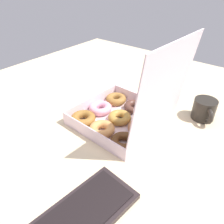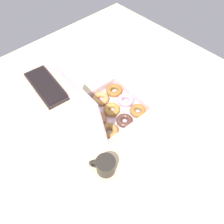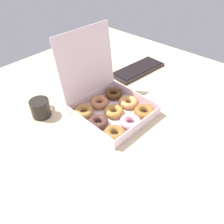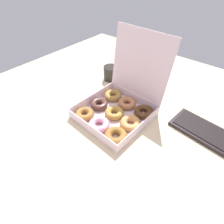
% 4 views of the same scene
% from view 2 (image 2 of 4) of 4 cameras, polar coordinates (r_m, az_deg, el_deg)
% --- Properties ---
extents(ground_plane, '(1.80, 1.80, 0.02)m').
position_cam_2_polar(ground_plane, '(1.31, -0.06, 0.66)').
color(ground_plane, beige).
extents(donut_box, '(0.35, 0.40, 0.38)m').
position_cam_2_polar(donut_box, '(1.25, -0.71, 0.97)').
color(donut_box, white).
rests_on(donut_box, ground_plane).
extents(keyboard, '(0.38, 0.18, 0.02)m').
position_cam_2_polar(keyboard, '(1.47, -16.86, 6.58)').
color(keyboard, black).
rests_on(keyboard, ground_plane).
extents(coffee_mug, '(0.12, 0.11, 0.09)m').
position_cam_2_polar(coffee_mug, '(1.07, -1.85, -13.74)').
color(coffee_mug, black).
rests_on(coffee_mug, ground_plane).
extents(paper_napkin, '(0.13, 0.12, 0.00)m').
position_cam_2_polar(paper_napkin, '(1.35, 13.49, 1.50)').
color(paper_napkin, white).
rests_on(paper_napkin, ground_plane).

